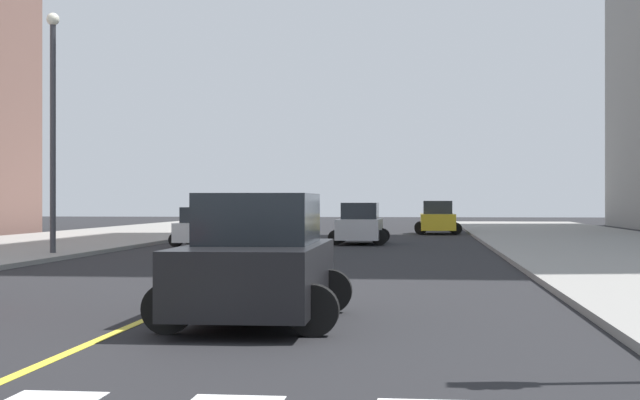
% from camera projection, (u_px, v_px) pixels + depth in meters
% --- Properties ---
extents(lane_divider_paint, '(0.16, 80.00, 0.01)m').
position_uv_depth(lane_divider_paint, '(325.00, 243.00, 43.39)').
color(lane_divider_paint, yellow).
rests_on(lane_divider_paint, ground).
extents(car_white_nearest, '(2.39, 3.78, 1.68)m').
position_uv_depth(car_white_nearest, '(203.00, 228.00, 40.29)').
color(car_white_nearest, silver).
rests_on(car_white_nearest, ground).
extents(car_green_second, '(2.85, 4.44, 1.95)m').
position_uv_depth(car_green_second, '(257.00, 228.00, 35.04)').
color(car_green_second, '#236B42').
rests_on(car_green_second, ground).
extents(car_silver_third, '(2.62, 4.18, 1.86)m').
position_uv_depth(car_silver_third, '(360.00, 225.00, 42.21)').
color(car_silver_third, '#B7B7BC').
rests_on(car_silver_third, ground).
extents(car_black_fifth, '(2.91, 4.63, 2.06)m').
position_uv_depth(car_black_fifth, '(257.00, 262.00, 15.01)').
color(car_black_fifth, black).
rests_on(car_black_fifth, ground).
extents(car_yellow_sixth, '(2.76, 4.38, 1.95)m').
position_uv_depth(car_yellow_sixth, '(437.00, 218.00, 55.19)').
color(car_yellow_sixth, gold).
rests_on(car_yellow_sixth, ground).
extents(car_blue_seventh, '(2.39, 3.80, 1.69)m').
position_uv_depth(car_blue_seventh, '(273.00, 219.00, 60.83)').
color(car_blue_seventh, '#2D479E').
rests_on(car_blue_seventh, ground).
extents(street_lamp, '(0.44, 0.44, 8.29)m').
position_uv_depth(street_lamp, '(53.00, 113.00, 32.31)').
color(street_lamp, '#38383D').
rests_on(street_lamp, sidewalk_kerb_west).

